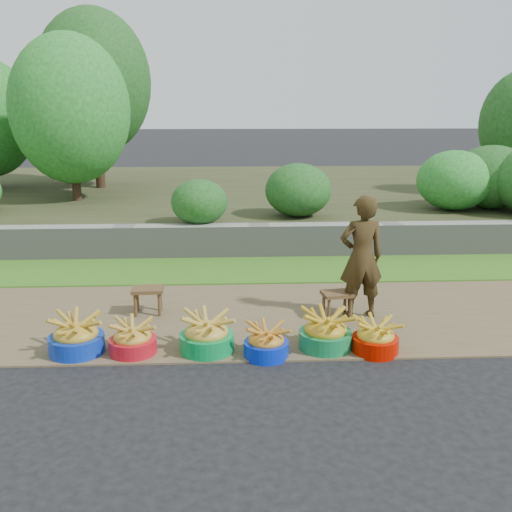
{
  "coord_description": "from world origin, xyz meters",
  "views": [
    {
      "loc": [
        -0.5,
        -5.16,
        2.46
      ],
      "look_at": [
        -0.19,
        1.3,
        0.75
      ],
      "focal_mm": 40.0,
      "sensor_mm": 36.0,
      "label": 1
    }
  ],
  "objects_px": {
    "basin_c": "(207,335)",
    "stool_right": "(337,297)",
    "basin_a": "(76,337)",
    "stool_left": "(148,293)",
    "basin_d": "(266,343)",
    "basin_f": "(375,338)",
    "vendor_woman": "(361,257)",
    "basin_e": "(326,333)",
    "basin_b": "(133,340)"
  },
  "relations": [
    {
      "from": "basin_c",
      "to": "stool_right",
      "type": "xyz_separation_m",
      "value": [
        1.51,
        0.89,
        0.08
      ]
    },
    {
      "from": "basin_a",
      "to": "stool_left",
      "type": "height_order",
      "value": "basin_a"
    },
    {
      "from": "stool_left",
      "to": "basin_d",
      "type": "bearing_deg",
      "value": -42.96
    },
    {
      "from": "basin_f",
      "to": "stool_left",
      "type": "xyz_separation_m",
      "value": [
        -2.47,
        1.21,
        0.12
      ]
    },
    {
      "from": "basin_a",
      "to": "basin_d",
      "type": "relative_size",
      "value": 1.23
    },
    {
      "from": "basin_f",
      "to": "vendor_woman",
      "type": "relative_size",
      "value": 0.33
    },
    {
      "from": "basin_a",
      "to": "basin_e",
      "type": "height_order",
      "value": "basin_a"
    },
    {
      "from": "basin_d",
      "to": "stool_left",
      "type": "relative_size",
      "value": 1.19
    },
    {
      "from": "basin_d",
      "to": "basin_f",
      "type": "relative_size",
      "value": 0.95
    },
    {
      "from": "basin_f",
      "to": "vendor_woman",
      "type": "bearing_deg",
      "value": 86.74
    },
    {
      "from": "basin_a",
      "to": "basin_c",
      "type": "xyz_separation_m",
      "value": [
        1.32,
        -0.02,
        0.0
      ]
    },
    {
      "from": "basin_a",
      "to": "basin_f",
      "type": "height_order",
      "value": "basin_a"
    },
    {
      "from": "basin_b",
      "to": "basin_f",
      "type": "bearing_deg",
      "value": -1.77
    },
    {
      "from": "stool_left",
      "to": "vendor_woman",
      "type": "bearing_deg",
      "value": -4.67
    },
    {
      "from": "basin_c",
      "to": "vendor_woman",
      "type": "relative_size",
      "value": 0.38
    },
    {
      "from": "basin_e",
      "to": "stool_right",
      "type": "height_order",
      "value": "basin_e"
    },
    {
      "from": "stool_left",
      "to": "stool_right",
      "type": "xyz_separation_m",
      "value": [
        2.26,
        -0.23,
        -0.01
      ]
    },
    {
      "from": "stool_left",
      "to": "vendor_woman",
      "type": "xyz_separation_m",
      "value": [
        2.53,
        -0.21,
        0.47
      ]
    },
    {
      "from": "basin_b",
      "to": "stool_right",
      "type": "relative_size",
      "value": 1.23
    },
    {
      "from": "basin_c",
      "to": "basin_d",
      "type": "distance_m",
      "value": 0.62
    },
    {
      "from": "basin_b",
      "to": "stool_right",
      "type": "distance_m",
      "value": 2.44
    },
    {
      "from": "basin_f",
      "to": "stool_left",
      "type": "relative_size",
      "value": 1.26
    },
    {
      "from": "basin_a",
      "to": "stool_right",
      "type": "height_order",
      "value": "basin_a"
    },
    {
      "from": "basin_a",
      "to": "stool_left",
      "type": "xyz_separation_m",
      "value": [
        0.58,
        1.1,
        0.09
      ]
    },
    {
      "from": "basin_b",
      "to": "stool_left",
      "type": "xyz_separation_m",
      "value": [
        0.0,
        1.13,
        0.12
      ]
    },
    {
      "from": "stool_left",
      "to": "stool_right",
      "type": "distance_m",
      "value": 2.27
    },
    {
      "from": "basin_f",
      "to": "stool_right",
      "type": "xyz_separation_m",
      "value": [
        -0.21,
        0.98,
        0.11
      ]
    },
    {
      "from": "basin_c",
      "to": "stool_right",
      "type": "bearing_deg",
      "value": 30.46
    },
    {
      "from": "basin_a",
      "to": "basin_d",
      "type": "distance_m",
      "value": 1.93
    },
    {
      "from": "basin_b",
      "to": "basin_e",
      "type": "xyz_separation_m",
      "value": [
        1.98,
        0.03,
        0.02
      ]
    },
    {
      "from": "vendor_woman",
      "to": "basin_a",
      "type": "bearing_deg",
      "value": 7.96
    },
    {
      "from": "basin_d",
      "to": "basin_e",
      "type": "height_order",
      "value": "basin_e"
    },
    {
      "from": "basin_b",
      "to": "basin_c",
      "type": "height_order",
      "value": "basin_c"
    },
    {
      "from": "basin_c",
      "to": "basin_e",
      "type": "relative_size",
      "value": 1.01
    },
    {
      "from": "basin_a",
      "to": "basin_e",
      "type": "bearing_deg",
      "value": -0.04
    },
    {
      "from": "basin_e",
      "to": "basin_f",
      "type": "height_order",
      "value": "basin_e"
    },
    {
      "from": "basin_a",
      "to": "basin_c",
      "type": "distance_m",
      "value": 1.32
    },
    {
      "from": "basin_f",
      "to": "basin_c",
      "type": "bearing_deg",
      "value": 176.92
    },
    {
      "from": "basin_d",
      "to": "stool_right",
      "type": "xyz_separation_m",
      "value": [
        0.91,
        1.03,
        0.11
      ]
    },
    {
      "from": "basin_d",
      "to": "stool_right",
      "type": "bearing_deg",
      "value": 48.47
    },
    {
      "from": "basin_b",
      "to": "basin_c",
      "type": "relative_size",
      "value": 0.86
    },
    {
      "from": "basin_e",
      "to": "basin_f",
      "type": "relative_size",
      "value": 1.16
    },
    {
      "from": "stool_left",
      "to": "stool_right",
      "type": "height_order",
      "value": "stool_left"
    },
    {
      "from": "basin_d",
      "to": "basin_f",
      "type": "xyz_separation_m",
      "value": [
        1.12,
        0.05,
        0.01
      ]
    },
    {
      "from": "basin_a",
      "to": "basin_f",
      "type": "xyz_separation_m",
      "value": [
        3.05,
        -0.11,
        -0.03
      ]
    },
    {
      "from": "basin_c",
      "to": "basin_f",
      "type": "xyz_separation_m",
      "value": [
        1.72,
        -0.09,
        -0.03
      ]
    },
    {
      "from": "basin_c",
      "to": "stool_right",
      "type": "height_order",
      "value": "basin_c"
    },
    {
      "from": "basin_e",
      "to": "stool_left",
      "type": "distance_m",
      "value": 2.26
    },
    {
      "from": "basin_a",
      "to": "vendor_woman",
      "type": "xyz_separation_m",
      "value": [
        3.1,
        0.89,
        0.56
      ]
    },
    {
      "from": "basin_b",
      "to": "basin_c",
      "type": "bearing_deg",
      "value": 1.24
    }
  ]
}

